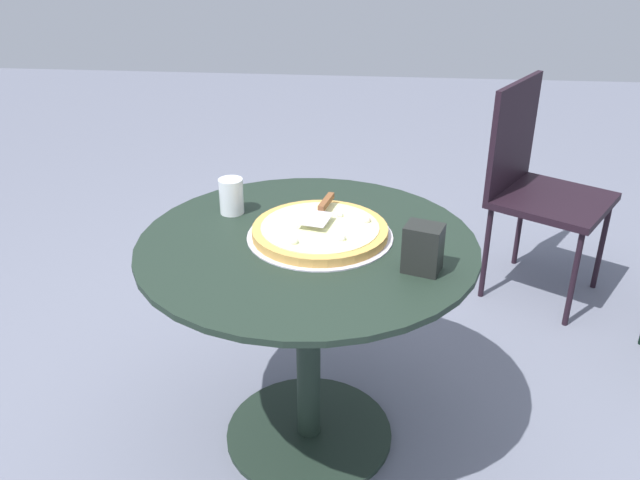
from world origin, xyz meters
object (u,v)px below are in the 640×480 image
at_px(pizza_on_tray, 320,231).
at_px(pizza_server, 321,210).
at_px(patio_chair_far, 536,178).
at_px(patio_table, 308,302).
at_px(napkin_dispenser, 423,248).
at_px(drinking_cup, 231,196).

bearing_deg(pizza_on_tray, pizza_server, -177.08).
distance_m(pizza_on_tray, patio_chair_far, 1.31).
xyz_separation_m(patio_table, napkin_dispenser, (0.13, 0.31, 0.27)).
distance_m(patio_table, drinking_cup, 0.40).
height_order(pizza_on_tray, drinking_cup, drinking_cup).
bearing_deg(pizza_on_tray, napkin_dispenser, 58.86).
height_order(pizza_server, patio_chair_far, patio_chair_far).
distance_m(drinking_cup, patio_chair_far, 1.42).
bearing_deg(pizza_server, pizza_on_tray, 2.92).
bearing_deg(pizza_on_tray, patio_table, -43.46).
xyz_separation_m(patio_table, patio_chair_far, (-1.04, 0.85, 0.01)).
bearing_deg(patio_table, drinking_cup, -124.52).
relative_size(drinking_cup, patio_chair_far, 0.12).
relative_size(patio_table, pizza_on_tray, 2.31).
xyz_separation_m(pizza_on_tray, drinking_cup, (-0.14, -0.28, 0.04)).
bearing_deg(patio_table, napkin_dispenser, 66.72).
distance_m(pizza_server, drinking_cup, 0.29).
distance_m(pizza_on_tray, drinking_cup, 0.32).
bearing_deg(pizza_server, patio_chair_far, 138.98).
relative_size(drinking_cup, napkin_dispenser, 0.85).
relative_size(pizza_on_tray, pizza_server, 1.93).
height_order(pizza_server, napkin_dispenser, napkin_dispenser).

